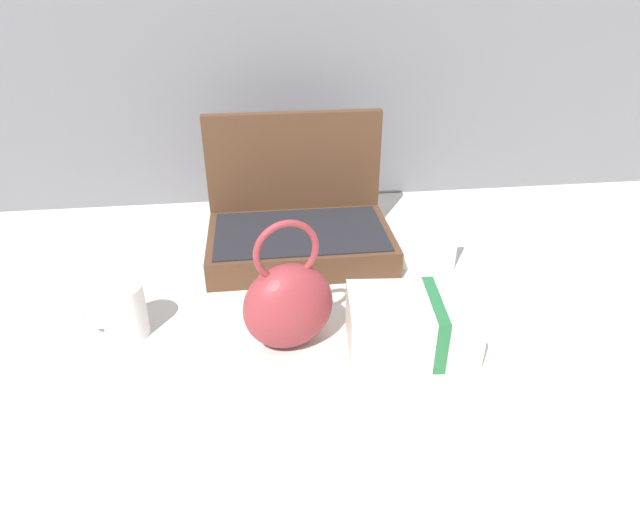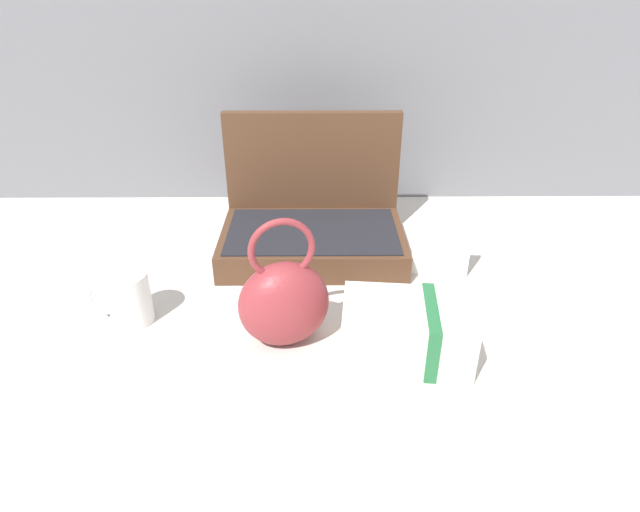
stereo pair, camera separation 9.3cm
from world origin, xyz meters
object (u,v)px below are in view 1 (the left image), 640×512
open_suitcase (298,222)px  teal_pouch_handbag (288,304)px  cream_toiletry_bag (413,324)px  coffee_mug (122,311)px  info_card_left (430,241)px

open_suitcase → teal_pouch_handbag: bearing=-97.7°
cream_toiletry_bag → coffee_mug: size_ratio=1.94×
coffee_mug → info_card_left: 0.62m
open_suitcase → teal_pouch_handbag: 0.35m
teal_pouch_handbag → info_card_left: (0.31, 0.21, -0.02)m
open_suitcase → teal_pouch_handbag: (-0.05, -0.34, 0.02)m
coffee_mug → info_card_left: bearing=14.4°
teal_pouch_handbag → cream_toiletry_bag: 0.21m
cream_toiletry_bag → coffee_mug: 0.50m
cream_toiletry_bag → coffee_mug: (-0.49, 0.10, 0.00)m
teal_pouch_handbag → coffee_mug: size_ratio=2.06×
coffee_mug → open_suitcase: bearing=40.1°
open_suitcase → cream_toiletry_bag: 0.41m
coffee_mug → info_card_left: size_ratio=0.85×
teal_pouch_handbag → cream_toiletry_bag: bearing=-9.7°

